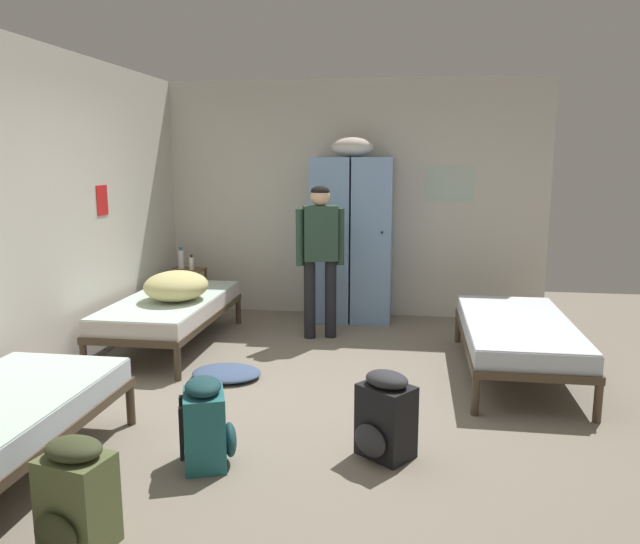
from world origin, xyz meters
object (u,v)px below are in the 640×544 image
locker_bank (352,236)px  bed_right (517,332)px  water_bottle (181,259)px  clothes_pile_denim (227,373)px  backpack_olive (76,497)px  person_traveler (320,247)px  backpack_black (385,417)px  backpack_teal (206,424)px  lotion_bottle (192,263)px  bed_left_rear (171,309)px  bedding_heap (176,286)px  shelf_unit (188,288)px

locker_bank → bed_right: 2.36m
water_bottle → clothes_pile_denim: 2.36m
bed_right → backpack_olive: 3.71m
person_traveler → backpack_black: (0.78, -2.52, -0.69)m
person_traveler → water_bottle: person_traveler is taller
person_traveler → backpack_teal: person_traveler is taller
lotion_bottle → backpack_black: (2.38, -3.12, -0.39)m
lotion_bottle → clothes_pile_denim: size_ratio=0.29×
bed_left_rear → person_traveler: size_ratio=1.21×
backpack_olive → bedding_heap: bearing=102.7°
bed_left_rear → backpack_black: bearing=-42.4°
bed_left_rear → clothes_pile_denim: 1.18m
shelf_unit → backpack_teal: size_ratio=1.04×
bedding_heap → water_bottle: 1.33m
backpack_olive → backpack_teal: 0.94m
bed_left_rear → backpack_black: backpack_black is taller
bed_right → person_traveler: bearing=154.3°
shelf_unit → bedding_heap: 1.31m
bed_right → bedding_heap: (-3.14, 0.27, 0.25)m
shelf_unit → backpack_black: size_ratio=1.04×
person_traveler → lotion_bottle: bearing=159.6°
bedding_heap → backpack_olive: bedding_heap is taller
bed_right → locker_bank: bearing=133.7°
bedding_heap → water_bottle: size_ratio=2.66×
bedding_heap → backpack_olive: 3.17m
bed_right → backpack_black: backpack_black is taller
bed_left_rear → backpack_teal: 2.55m
lotion_bottle → backpack_teal: 3.65m
bedding_heap → backpack_olive: bearing=-77.3°
bed_left_rear → backpack_black: (2.20, -2.01, -0.12)m
lotion_bottle → backpack_black: 3.94m
shelf_unit → bed_right: bearing=-23.4°
water_bottle → clothes_pile_denim: (1.13, -1.97, -0.64)m
backpack_olive → water_bottle: bearing=104.6°
bed_left_rear → bedding_heap: (0.10, -0.08, 0.25)m
lotion_bottle → backpack_black: size_ratio=0.31×
locker_bank → backpack_black: 3.42m
bed_right → bedding_heap: size_ratio=2.85×
person_traveler → backpack_olive: 3.78m
backpack_teal → clothes_pile_denim: (-0.33, 1.48, -0.22)m
shelf_unit → backpack_teal: bearing=-68.0°
backpack_teal → clothes_pile_denim: bearing=102.6°
water_bottle → backpack_olive: bearing=-75.4°
backpack_olive → backpack_teal: size_ratio=1.00×
bedding_heap → backpack_teal: 2.45m
water_bottle → bed_left_rear: bearing=-74.2°
locker_bank → bed_right: locker_bank is taller
locker_bank → bed_left_rear: 2.19m
bed_right → bedding_heap: bearing=175.0°
bed_right → lotion_bottle: 3.73m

